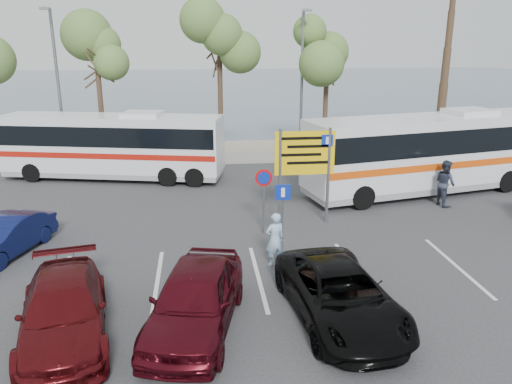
{
  "coord_description": "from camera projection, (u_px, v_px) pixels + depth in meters",
  "views": [
    {
      "loc": [
        -2.8,
        -14.06,
        6.62
      ],
      "look_at": [
        -0.8,
        3.0,
        1.35
      ],
      "focal_mm": 35.0,
      "sensor_mm": 36.0,
      "label": 1
    }
  ],
  "objects": [
    {
      "name": "ground",
      "position": [
        292.0,
        260.0,
        15.6
      ],
      "size": [
        120.0,
        120.0,
        0.0
      ],
      "primitive_type": "plane",
      "color": "#313134",
      "rests_on": "ground"
    },
    {
      "name": "kerb_strip",
      "position": [
        248.0,
        157.0,
        28.87
      ],
      "size": [
        44.0,
        2.4,
        0.15
      ],
      "primitive_type": "cube",
      "color": "gray",
      "rests_on": "ground"
    },
    {
      "name": "seawall",
      "position": [
        244.0,
        147.0,
        30.71
      ],
      "size": [
        48.0,
        0.8,
        0.6
      ],
      "primitive_type": "cube",
      "color": "gray",
      "rests_on": "ground"
    },
    {
      "name": "sea",
      "position": [
        216.0,
        87.0,
        72.57
      ],
      "size": [
        140.0,
        140.0,
        0.0
      ],
      "primitive_type": "plane",
      "color": "#3B515E",
      "rests_on": "ground"
    },
    {
      "name": "tree_left",
      "position": [
        96.0,
        52.0,
        26.24
      ],
      "size": [
        3.2,
        3.2,
        7.2
      ],
      "color": "#382619",
      "rests_on": "kerb_strip"
    },
    {
      "name": "tree_mid",
      "position": [
        219.0,
        39.0,
        26.78
      ],
      "size": [
        3.2,
        3.2,
        8.0
      ],
      "color": "#382619",
      "rests_on": "kerb_strip"
    },
    {
      "name": "tree_right",
      "position": [
        328.0,
        48.0,
        27.59
      ],
      "size": [
        3.2,
        3.2,
        7.4
      ],
      "color": "#382619",
      "rests_on": "kerb_strip"
    },
    {
      "name": "street_lamp_left",
      "position": [
        57.0,
        80.0,
        25.98
      ],
      "size": [
        0.45,
        1.15,
        8.01
      ],
      "color": "slate",
      "rests_on": "kerb_strip"
    },
    {
      "name": "street_lamp_right",
      "position": [
        302.0,
        78.0,
        27.43
      ],
      "size": [
        0.45,
        1.15,
        8.01
      ],
      "color": "slate",
      "rests_on": "kerb_strip"
    },
    {
      "name": "direction_sign",
      "position": [
        305.0,
        160.0,
        18.04
      ],
      "size": [
        2.2,
        0.12,
        3.6
      ],
      "color": "slate",
      "rests_on": "ground"
    },
    {
      "name": "sign_no_stop",
      "position": [
        264.0,
        191.0,
        17.34
      ],
      "size": [
        0.6,
        0.08,
        2.35
      ],
      "color": "slate",
      "rests_on": "ground"
    },
    {
      "name": "sign_parking",
      "position": [
        283.0,
        208.0,
        15.9
      ],
      "size": [
        0.5,
        0.07,
        2.25
      ],
      "color": "slate",
      "rests_on": "ground"
    },
    {
      "name": "lane_markings",
      "position": [
        260.0,
        277.0,
        14.52
      ],
      "size": [
        12.02,
        4.2,
        0.01
      ],
      "primitive_type": null,
      "color": "silver",
      "rests_on": "ground"
    },
    {
      "name": "coach_bus_left",
      "position": [
        113.0,
        148.0,
        24.34
      ],
      "size": [
        10.92,
        4.59,
        3.33
      ],
      "color": "silver",
      "rests_on": "ground"
    },
    {
      "name": "coach_bus_right",
      "position": [
        432.0,
        155.0,
        22.11
      ],
      "size": [
        12.01,
        4.95,
        3.66
      ],
      "color": "silver",
      "rests_on": "ground"
    },
    {
      "name": "car_blue",
      "position": [
        5.0,
        237.0,
        15.84
      ],
      "size": [
        2.43,
        3.94,
        1.23
      ],
      "primitive_type": "imported",
      "rotation": [
        0.0,
        0.0,
        -0.33
      ],
      "color": "#0F1749",
      "rests_on": "ground"
    },
    {
      "name": "car_maroon",
      "position": [
        64.0,
        311.0,
        11.41
      ],
      "size": [
        2.76,
        4.93,
        1.35
      ],
      "primitive_type": "imported",
      "rotation": [
        0.0,
        0.0,
        0.2
      ],
      "color": "#520D11",
      "rests_on": "ground"
    },
    {
      "name": "car_red",
      "position": [
        195.0,
        299.0,
        11.72
      ],
      "size": [
        2.85,
        4.9,
        1.57
      ],
      "primitive_type": "imported",
      "rotation": [
        0.0,
        0.0,
        -0.23
      ],
      "color": "#470A12",
      "rests_on": "ground"
    },
    {
      "name": "suv_black",
      "position": [
        340.0,
        295.0,
        12.14
      ],
      "size": [
        2.7,
        5.02,
        1.34
      ],
      "primitive_type": "imported",
      "rotation": [
        0.0,
        0.0,
        0.1
      ],
      "color": "black",
      "rests_on": "ground"
    },
    {
      "name": "pedestrian_near",
      "position": [
        275.0,
        239.0,
        15.05
      ],
      "size": [
        0.7,
        0.56,
        1.68
      ],
      "primitive_type": "imported",
      "rotation": [
        0.0,
        0.0,
        3.43
      ],
      "color": "#96B9DB",
      "rests_on": "ground"
    },
    {
      "name": "pedestrian_far",
      "position": [
        445.0,
        183.0,
        20.53
      ],
      "size": [
        0.87,
        1.04,
        1.92
      ],
      "primitive_type": "imported",
      "rotation": [
        0.0,
        0.0,
        1.73
      ],
      "color": "#2D3344",
      "rests_on": "ground"
    }
  ]
}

